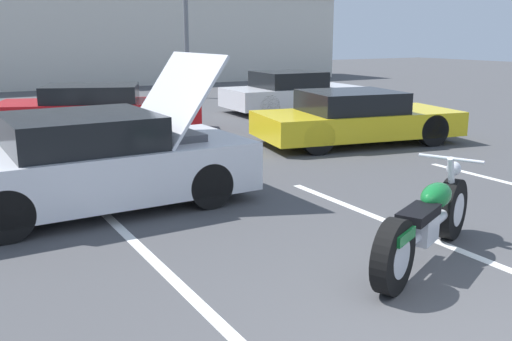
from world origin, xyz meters
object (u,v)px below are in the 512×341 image
(parked_car_mid_left_row, at_px, (99,110))
(parked_car_right_row, at_px, (292,93))
(parked_car_mid_right_row, at_px, (356,118))
(motorcycle, at_px, (426,223))
(show_car_hood_open, at_px, (96,161))

(parked_car_mid_left_row, height_order, parked_car_right_row, parked_car_right_row)
(parked_car_mid_left_row, height_order, parked_car_mid_right_row, parked_car_mid_left_row)
(parked_car_mid_left_row, distance_m, parked_car_right_row, 6.15)
(motorcycle, relative_size, show_car_hood_open, 0.55)
(parked_car_mid_left_row, relative_size, parked_car_mid_right_row, 1.09)
(motorcycle, bearing_deg, show_car_hood_open, 98.01)
(parked_car_mid_left_row, bearing_deg, parked_car_right_row, 31.62)
(show_car_hood_open, height_order, parked_car_right_row, show_car_hood_open)
(parked_car_mid_left_row, distance_m, parked_car_mid_right_row, 5.91)
(motorcycle, height_order, show_car_hood_open, show_car_hood_open)
(motorcycle, distance_m, parked_car_right_row, 11.72)
(motorcycle, distance_m, show_car_hood_open, 4.33)
(parked_car_mid_right_row, bearing_deg, show_car_hood_open, -152.47)
(parked_car_right_row, bearing_deg, show_car_hood_open, -135.17)
(motorcycle, bearing_deg, parked_car_right_row, 38.11)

